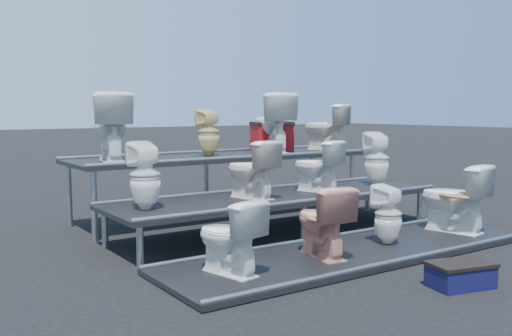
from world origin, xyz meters
TOP-DOWN VIEW (x-y plane):
  - ground at (0.00, 0.00)m, footprint 80.00×80.00m
  - tier_front at (0.00, -1.30)m, footprint 4.20×1.20m
  - tier_mid at (0.00, 0.00)m, footprint 4.20×1.20m
  - tier_back at (0.00, 1.30)m, footprint 4.20×1.20m
  - toilet_0 at (-1.50, -1.30)m, footprint 0.50×0.71m
  - toilet_1 at (-0.43, -1.30)m, footprint 0.52×0.75m
  - toilet_2 at (0.49, -1.30)m, footprint 0.32×0.33m
  - toilet_3 at (1.59, -1.30)m, footprint 0.59×0.85m
  - toilet_4 at (-1.71, 0.00)m, footprint 0.32×0.33m
  - toilet_5 at (-0.40, 0.00)m, footprint 0.50×0.73m
  - toilet_6 at (0.59, 0.00)m, footprint 0.53×0.71m
  - toilet_7 at (1.66, 0.00)m, footprint 0.42×0.43m
  - toilet_8 at (-1.59, 1.30)m, footprint 0.63×0.90m
  - toilet_9 at (-0.22, 1.30)m, footprint 0.30×0.31m
  - toilet_10 at (0.83, 1.30)m, footprint 0.67×0.93m
  - toilet_11 at (1.86, 1.30)m, footprint 0.63×0.79m
  - red_crate at (0.95, 1.46)m, footprint 0.65×0.58m
  - step_stool at (0.01, -2.56)m, footprint 0.57×0.42m

SIDE VIEW (x-z plane):
  - ground at x=0.00m, z-range 0.00..0.00m
  - tier_front at x=0.00m, z-range 0.00..0.06m
  - step_stool at x=0.01m, z-range 0.00..0.18m
  - tier_mid at x=0.00m, z-range 0.00..0.46m
  - toilet_2 at x=0.49m, z-range 0.06..0.70m
  - toilet_0 at x=-1.50m, z-range 0.06..0.72m
  - toilet_1 at x=-0.43m, z-range 0.06..0.77m
  - tier_back at x=0.00m, z-range 0.00..0.86m
  - toilet_3 at x=1.59m, z-range 0.06..0.86m
  - toilet_6 at x=0.59m, z-range 0.46..1.11m
  - toilet_5 at x=-0.40m, z-range 0.46..1.14m
  - toilet_4 at x=-1.71m, z-range 0.46..1.16m
  - toilet_7 at x=1.66m, z-range 0.46..1.19m
  - red_crate at x=0.95m, z-range 0.86..1.26m
  - toilet_9 at x=-0.22m, z-range 0.86..1.50m
  - toilet_11 at x=1.86m, z-range 0.86..1.57m
  - toilet_8 at x=-1.59m, z-range 0.86..1.69m
  - toilet_10 at x=0.83m, z-range 0.86..1.72m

